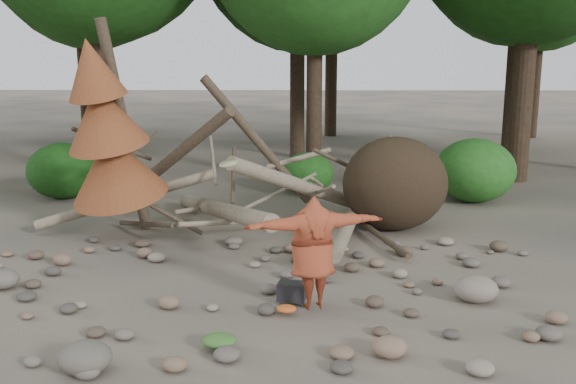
{
  "coord_description": "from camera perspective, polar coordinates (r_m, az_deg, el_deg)",
  "views": [
    {
      "loc": [
        0.6,
        -8.92,
        3.63
      ],
      "look_at": [
        0.41,
        1.5,
        1.4
      ],
      "focal_mm": 40.0,
      "sensor_mm": 36.0,
      "label": 1
    }
  ],
  "objects": [
    {
      "name": "cloth_green",
      "position": [
        8.3,
        -6.13,
        -13.29
      ],
      "size": [
        0.44,
        0.37,
        0.16
      ],
      "primitive_type": "ellipsoid",
      "color": "#3A692A",
      "rests_on": "ground"
    },
    {
      "name": "ground",
      "position": [
        9.64,
        -2.63,
        -10.04
      ],
      "size": [
        120.0,
        120.0,
        0.0
      ],
      "primitive_type": "plane",
      "color": "#514C44",
      "rests_on": "ground"
    },
    {
      "name": "boulder_mid_right",
      "position": [
        10.11,
        16.38,
        -8.27
      ],
      "size": [
        0.66,
        0.59,
        0.39
      ],
      "primitive_type": "ellipsoid",
      "color": "gray",
      "rests_on": "ground"
    },
    {
      "name": "boulder_front_right",
      "position": [
        8.16,
        9.02,
        -13.45
      ],
      "size": [
        0.43,
        0.39,
        0.26
      ],
      "primitive_type": "ellipsoid",
      "color": "#846952",
      "rests_on": "ground"
    },
    {
      "name": "bush_mid",
      "position": [
        17.0,
        1.72,
        1.66
      ],
      "size": [
        1.4,
        1.4,
        1.12
      ],
      "primitive_type": "ellipsoid",
      "color": "#20591A",
      "rests_on": "ground"
    },
    {
      "name": "boulder_mid_left",
      "position": [
        11.2,
        -24.01,
        -7.08
      ],
      "size": [
        0.52,
        0.46,
        0.31
      ],
      "primitive_type": "ellipsoid",
      "color": "#696158",
      "rests_on": "ground"
    },
    {
      "name": "backpack",
      "position": [
        9.65,
        0.33,
        -9.15
      ],
      "size": [
        0.45,
        0.35,
        0.27
      ],
      "primitive_type": "cube",
      "rotation": [
        0.0,
        0.0,
        -0.21
      ],
      "color": "black",
      "rests_on": "ground"
    },
    {
      "name": "dead_conifer",
      "position": [
        12.93,
        -15.71,
        4.88
      ],
      "size": [
        2.06,
        2.16,
        4.35
      ],
      "color": "#4C3F30",
      "rests_on": "ground"
    },
    {
      "name": "bush_left",
      "position": [
        17.48,
        -19.39,
        1.8
      ],
      "size": [
        1.8,
        1.8,
        1.44
      ],
      "primitive_type": "ellipsoid",
      "color": "#184612",
      "rests_on": "ground"
    },
    {
      "name": "bush_right",
      "position": [
        16.75,
        16.28,
        1.86
      ],
      "size": [
        2.0,
        2.0,
        1.6
      ],
      "primitive_type": "ellipsoid",
      "color": "#296A21",
      "rests_on": "ground"
    },
    {
      "name": "frisbee_thrower",
      "position": [
        9.1,
        2.22,
        -5.39
      ],
      "size": [
        2.4,
        1.06,
        2.13
      ],
      "color": "#943A21",
      "rests_on": "ground"
    },
    {
      "name": "boulder_front_left",
      "position": [
        8.04,
        -17.61,
        -13.83
      ],
      "size": [
        0.63,
        0.57,
        0.38
      ],
      "primitive_type": "ellipsoid",
      "color": "#605B50",
      "rests_on": "ground"
    },
    {
      "name": "deadfall_pile",
      "position": [
        13.5,
        7.08,
        0.54
      ],
      "size": [
        8.55,
        5.24,
        3.3
      ],
      "color": "#332619",
      "rests_on": "ground"
    },
    {
      "name": "cloth_orange",
      "position": [
        9.27,
        -0.14,
        -10.61
      ],
      "size": [
        0.29,
        0.24,
        0.1
      ],
      "primitive_type": "ellipsoid",
      "color": "#C65721",
      "rests_on": "ground"
    }
  ]
}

